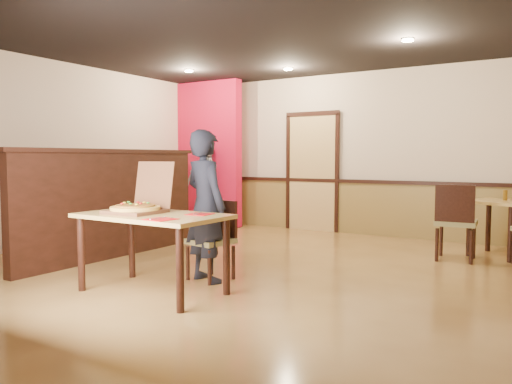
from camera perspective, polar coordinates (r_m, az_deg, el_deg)
floor at (r=5.87m, az=-1.05°, el=-9.16°), size 7.00×7.00×0.00m
ceiling at (r=5.90m, az=-1.09°, el=18.35°), size 7.00×7.00×0.00m
wall_back at (r=8.87m, az=11.28°, el=4.33°), size 7.00×0.00×7.00m
wall_left at (r=8.16m, az=-22.28°, el=4.14°), size 0.00×7.00×7.00m
wainscot_back at (r=8.88m, az=11.13°, el=-1.81°), size 7.00×0.04×0.90m
chair_rail_back at (r=8.83m, az=11.12°, el=1.22°), size 7.00×0.06×0.06m
back_door at (r=9.15m, az=6.46°, el=2.18°), size 0.90×0.06×2.10m
booth_partition at (r=6.90m, az=-16.12°, el=-1.16°), size 0.20×3.10×1.44m
red_accent_panel at (r=9.84m, az=-5.86°, el=4.35°), size 1.60×0.20×2.78m
spot_a at (r=8.65m, az=-7.65°, el=13.57°), size 0.14×0.14×0.02m
spot_b at (r=8.41m, az=3.68°, el=13.87°), size 0.14×0.14×0.02m
spot_c at (r=6.69m, az=16.95°, el=16.28°), size 0.14×0.14×0.02m
main_table at (r=5.00m, az=-11.76°, el=-3.72°), size 1.48×0.86×0.78m
diner_chair at (r=5.51m, az=-4.74°, el=-5.06°), size 0.50×0.50×0.86m
side_chair_left at (r=6.90m, az=21.85°, el=-2.91°), size 0.52×0.52×0.99m
side_table at (r=7.45m, az=26.06°, el=-2.23°), size 0.90×0.90×0.76m
diner at (r=5.37m, az=-5.78°, el=-1.61°), size 0.69×0.57×1.63m
passerby at (r=9.51m, az=-5.65°, el=0.73°), size 0.67×1.01×1.60m
pizza_box at (r=5.11m, az=-13.23°, el=-1.60°), size 0.50×0.59×0.51m
pizza at (r=5.07m, az=-13.63°, el=-1.80°), size 0.59×0.59×0.03m
napkin_near at (r=4.52m, az=-10.83°, el=-3.07°), size 0.27×0.27×0.01m
napkin_far at (r=4.87m, az=-6.43°, el=-2.53°), size 0.24×0.24×0.01m
condiment at (r=7.50m, az=26.59°, el=-0.32°), size 0.06×0.06×0.14m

